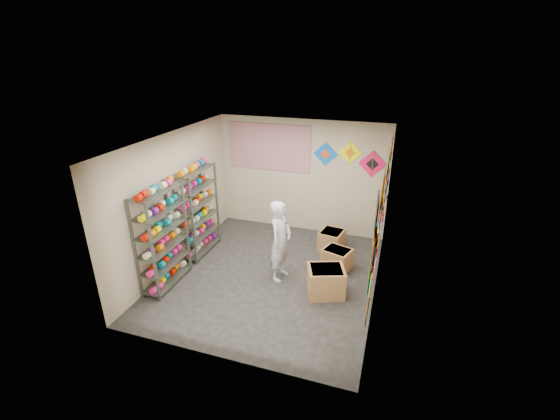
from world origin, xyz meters
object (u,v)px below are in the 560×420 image
(shelf_rack_front, at_px, (162,239))
(carton_b, at_px, (337,259))
(shelf_rack_back, at_px, (198,212))
(carton_c, at_px, (331,241))
(carton_a, at_px, (326,281))
(shopkeeper, at_px, (280,241))

(shelf_rack_front, height_order, carton_b, shelf_rack_front)
(shelf_rack_back, xyz_separation_m, carton_b, (2.97, 0.21, -0.73))
(carton_c, bearing_deg, carton_a, -72.91)
(shelf_rack_front, xyz_separation_m, shopkeeper, (1.98, 0.86, -0.15))
(shopkeeper, height_order, carton_a, shopkeeper)
(shelf_rack_back, height_order, carton_c, shelf_rack_back)
(shelf_rack_front, distance_m, carton_a, 3.07)
(shopkeeper, bearing_deg, shelf_rack_back, 86.49)
(shelf_rack_back, distance_m, shopkeeper, 2.04)
(shopkeeper, bearing_deg, carton_c, -19.02)
(shelf_rack_front, bearing_deg, carton_a, 11.35)
(carton_a, bearing_deg, carton_b, 67.91)
(carton_a, distance_m, carton_b, 0.92)
(carton_a, bearing_deg, carton_c, 77.68)
(carton_b, bearing_deg, shelf_rack_back, -157.84)
(shelf_rack_front, bearing_deg, shelf_rack_back, 90.00)
(shelf_rack_back, distance_m, carton_a, 3.09)
(carton_a, height_order, carton_c, carton_a)
(shelf_rack_back, height_order, carton_a, shelf_rack_back)
(shelf_rack_back, xyz_separation_m, carton_a, (2.93, -0.71, -0.68))
(shelf_rack_front, distance_m, carton_b, 3.41)
(shelf_rack_front, height_order, carton_c, shelf_rack_front)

